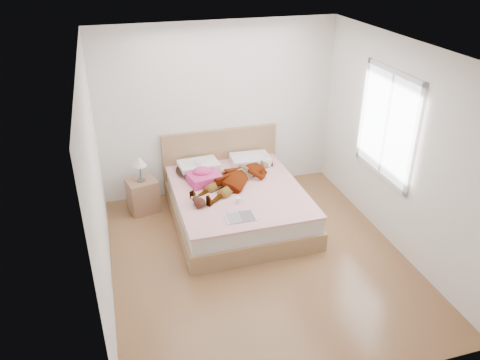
% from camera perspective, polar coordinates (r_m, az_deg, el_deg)
% --- Properties ---
extents(ground, '(4.00, 4.00, 0.00)m').
position_cam_1_polar(ground, '(5.99, 2.31, -9.61)').
color(ground, '#513019').
rests_on(ground, ground).
extents(woman, '(1.65, 1.40, 0.22)m').
position_cam_1_polar(woman, '(6.62, -0.25, 0.70)').
color(woman, white).
rests_on(woman, bed).
extents(hair, '(0.53, 0.63, 0.09)m').
position_cam_1_polar(hair, '(6.93, -5.81, 1.24)').
color(hair, black).
rests_on(hair, bed).
extents(phone, '(0.09, 0.10, 0.05)m').
position_cam_1_polar(phone, '(6.83, -5.21, 2.21)').
color(phone, silver).
rests_on(phone, bed).
extents(room_shell, '(4.00, 4.00, 4.00)m').
position_cam_1_polar(room_shell, '(6.22, 17.50, 6.40)').
color(room_shell, white).
rests_on(room_shell, ground).
extents(bed, '(1.80, 2.08, 1.00)m').
position_cam_1_polar(bed, '(6.66, -0.45, -2.51)').
color(bed, olive).
rests_on(bed, ground).
extents(towel, '(0.49, 0.42, 0.23)m').
position_cam_1_polar(towel, '(6.61, -4.44, 0.37)').
color(towel, '#D73A8D').
rests_on(towel, bed).
extents(magazine, '(0.38, 0.26, 0.02)m').
position_cam_1_polar(magazine, '(5.83, 0.06, -4.55)').
color(magazine, white).
rests_on(magazine, bed).
extents(coffee_mug, '(0.11, 0.09, 0.08)m').
position_cam_1_polar(coffee_mug, '(6.12, -0.14, -2.46)').
color(coffee_mug, white).
rests_on(coffee_mug, bed).
extents(plush_toy, '(0.20, 0.25, 0.13)m').
position_cam_1_polar(plush_toy, '(6.06, -5.03, -2.67)').
color(plush_toy, black).
rests_on(plush_toy, bed).
extents(nightstand, '(0.48, 0.44, 0.87)m').
position_cam_1_polar(nightstand, '(6.96, -11.77, -1.57)').
color(nightstand, brown).
rests_on(nightstand, ground).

